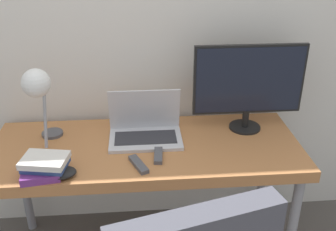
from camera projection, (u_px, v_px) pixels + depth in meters
wall_back at (141, 16)px, 2.10m from camera, size 8.00×0.05×2.60m
desk at (146, 156)px, 2.05m from camera, size 1.59×0.62×0.72m
laptop at (146, 129)px, 2.07m from camera, size 0.38×0.24×0.25m
monitor at (249, 83)px, 2.07m from camera, size 0.59×0.17×0.48m
desk_lamp at (38, 88)px, 1.84m from camera, size 0.14×0.29×0.43m
book_stack at (43, 166)px, 1.77m from camera, size 0.23×0.21×0.09m
tv_remote at (139, 164)px, 1.84m from camera, size 0.10×0.16×0.02m
media_remote at (158, 156)px, 1.91m from camera, size 0.05×0.14×0.02m
game_controller at (59, 173)px, 1.76m from camera, size 0.15×0.10×0.04m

